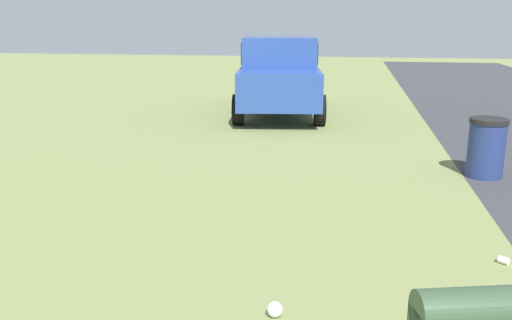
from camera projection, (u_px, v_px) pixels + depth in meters
pickup_truck at (279, 74)px, 14.46m from camera, size 5.46×2.82×2.09m
trash_bin at (486, 148)px, 8.76m from camera, size 0.61×0.61×0.98m
litter_bag_far_scatter at (275, 310)px, 4.66m from camera, size 0.14×0.14×0.14m
litter_cup_by_mailbox at (504, 260)px, 5.69m from camera, size 0.12×0.13×0.08m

